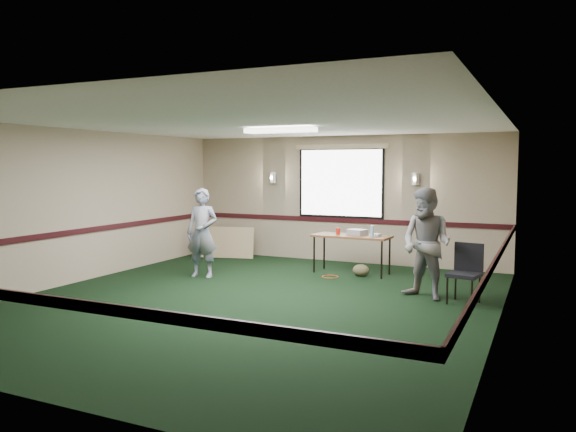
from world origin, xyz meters
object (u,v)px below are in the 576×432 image
at_px(projector, 357,232).
at_px(person_left, 202,233).
at_px(conference_chair, 466,268).
at_px(person_right, 427,244).
at_px(folding_table, 352,238).

relative_size(projector, person_left, 0.20).
distance_m(conference_chair, person_right, 0.68).
relative_size(folding_table, projector, 4.67).
bearing_deg(conference_chair, folding_table, 157.76).
distance_m(projector, person_right, 2.27).
xyz_separation_m(folding_table, person_right, (1.71, -1.50, 0.18)).
bearing_deg(projector, person_left, -129.99).
bearing_deg(conference_chair, projector, 155.29).
distance_m(projector, person_left, 2.94).
xyz_separation_m(conference_chair, person_right, (-0.59, -0.02, 0.34)).
relative_size(projector, person_right, 0.19).
distance_m(conference_chair, person_left, 4.71).
distance_m(folding_table, projector, 0.16).
bearing_deg(folding_table, person_left, -145.20).
xyz_separation_m(folding_table, person_left, (-2.40, -1.49, 0.14)).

